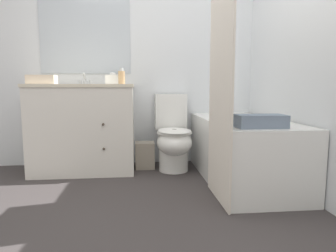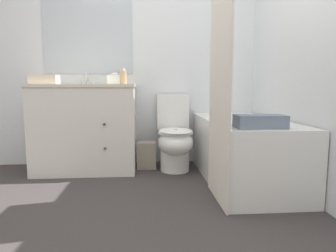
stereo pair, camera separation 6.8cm
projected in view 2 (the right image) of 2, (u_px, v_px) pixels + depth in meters
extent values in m
plane|color=#383333|center=(156.00, 226.00, 1.87)|extent=(14.00, 14.00, 0.00)
cube|color=silver|center=(150.00, 53.00, 3.35)|extent=(8.00, 0.05, 2.50)
cube|color=#B2BCC6|center=(88.00, 30.00, 3.24)|extent=(0.96, 0.01, 0.93)
cube|color=silver|center=(291.00, 43.00, 2.61)|extent=(0.05, 2.64, 2.50)
cube|color=silver|center=(86.00, 129.00, 3.10)|extent=(1.01, 0.57, 0.86)
cube|color=beige|center=(85.00, 86.00, 3.04)|extent=(1.03, 0.59, 0.03)
cylinder|color=white|center=(85.00, 90.00, 3.04)|extent=(0.29, 0.29, 0.10)
sphere|color=#382D23|center=(104.00, 124.00, 2.81)|extent=(0.02, 0.02, 0.02)
sphere|color=#382D23|center=(105.00, 149.00, 2.84)|extent=(0.02, 0.02, 0.02)
cylinder|color=silver|center=(88.00, 83.00, 3.22)|extent=(0.04, 0.04, 0.04)
cylinder|color=silver|center=(87.00, 77.00, 3.17)|extent=(0.02, 0.11, 0.09)
cylinder|color=silver|center=(83.00, 82.00, 3.21)|extent=(0.03, 0.03, 0.04)
cylinder|color=silver|center=(93.00, 82.00, 3.22)|extent=(0.03, 0.03, 0.04)
cylinder|color=white|center=(175.00, 160.00, 3.11)|extent=(0.30, 0.30, 0.22)
ellipsoid|color=white|center=(176.00, 142.00, 3.03)|extent=(0.35, 0.49, 0.27)
torus|color=white|center=(176.00, 133.00, 3.01)|extent=(0.35, 0.35, 0.04)
cube|color=white|center=(173.00, 111.00, 3.32)|extent=(0.34, 0.18, 0.38)
ellipsoid|color=white|center=(176.00, 131.00, 3.01)|extent=(0.34, 0.46, 0.02)
cube|color=white|center=(243.00, 150.00, 2.77)|extent=(0.68, 1.50, 0.57)
cube|color=#A8ADAE|center=(244.00, 120.00, 2.73)|extent=(0.56, 1.38, 0.01)
cube|color=silver|center=(220.00, 70.00, 2.18)|extent=(0.02, 0.59, 1.97)
cube|color=gray|center=(146.00, 155.00, 3.21)|extent=(0.20, 0.17, 0.28)
cube|color=white|center=(115.00, 80.00, 3.18)|extent=(0.15, 0.12, 0.10)
ellipsoid|color=white|center=(115.00, 74.00, 3.17)|extent=(0.07, 0.04, 0.03)
cylinder|color=tan|center=(123.00, 78.00, 3.05)|extent=(0.07, 0.07, 0.13)
cylinder|color=silver|center=(123.00, 70.00, 3.04)|extent=(0.04, 0.04, 0.03)
cube|color=beige|center=(44.00, 80.00, 2.85)|extent=(0.26, 0.15, 0.08)
cube|color=slate|center=(260.00, 121.00, 2.16)|extent=(0.35, 0.19, 0.09)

